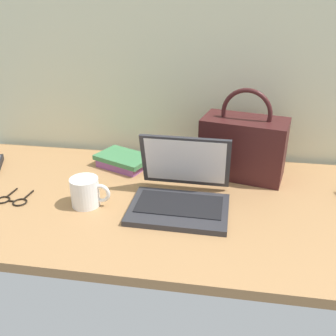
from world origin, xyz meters
name	(u,v)px	position (x,y,z in m)	size (l,w,h in m)	color
desk	(155,203)	(0.00, 0.00, 0.01)	(1.60, 0.76, 0.03)	#A87A4C
laptop	(181,192)	(0.09, -0.02, 0.08)	(0.31, 0.29, 0.21)	#2D2D33
coffee_mug	(86,192)	(-0.21, -0.07, 0.08)	(0.13, 0.09, 0.10)	white
eyeglasses	(12,200)	(-0.47, -0.09, 0.03)	(0.11, 0.11, 0.01)	black
handbag	(243,146)	(0.29, 0.24, 0.15)	(0.33, 0.22, 0.33)	#3F1919
book_stack	(124,160)	(-0.17, 0.24, 0.05)	(0.24, 0.21, 0.05)	#8C4C8C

